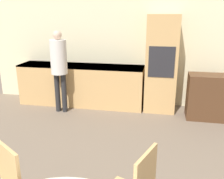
# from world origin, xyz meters

# --- Properties ---
(wall_back) EXTENTS (6.72, 0.05, 2.60)m
(wall_back) POSITION_xyz_m (0.00, 5.59, 1.30)
(wall_back) COLOR beige
(wall_back) RESTS_ON ground_plane
(kitchen_counter) EXTENTS (2.75, 0.60, 0.90)m
(kitchen_counter) POSITION_xyz_m (-1.14, 5.25, 0.46)
(kitchen_counter) COLOR tan
(kitchen_counter) RESTS_ON ground_plane
(oven_unit) EXTENTS (0.63, 0.59, 1.97)m
(oven_unit) POSITION_xyz_m (0.59, 5.26, 0.98)
(oven_unit) COLOR tan
(oven_unit) RESTS_ON ground_plane
(sideboard) EXTENTS (1.15, 0.45, 0.88)m
(sideboard) POSITION_xyz_m (1.69, 4.95, 0.44)
(sideboard) COLOR #51331E
(sideboard) RESTS_ON ground_plane
(person_standing) EXTENTS (0.33, 0.33, 1.67)m
(person_standing) POSITION_xyz_m (-1.42, 4.75, 1.04)
(person_standing) COLOR #262628
(person_standing) RESTS_ON ground_plane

